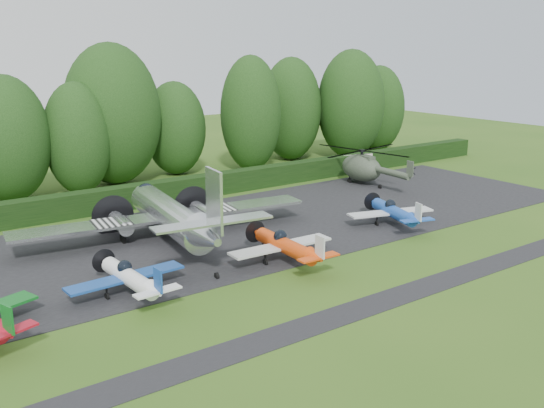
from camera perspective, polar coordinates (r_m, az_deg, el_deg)
ground at (r=36.98m, az=0.51°, el=-7.14°), size 160.00×160.00×0.00m
apron at (r=44.96m, az=-7.03°, el=-3.21°), size 70.00×18.00×0.01m
taxiway_verge at (r=32.73m, az=6.81°, el=-10.28°), size 70.00×2.00×0.00m
hedgerow at (r=54.52m, az=-12.61°, el=-0.25°), size 90.00×1.60×2.00m
transport_plane at (r=43.80m, az=-9.37°, el=-1.11°), size 21.92×16.81×7.03m
light_plane_white at (r=35.32m, az=-13.27°, el=-6.71°), size 6.93×7.29×2.66m
light_plane_orange at (r=39.41m, az=1.26°, el=-3.91°), size 7.37×7.75×2.83m
light_plane_blue at (r=48.38m, az=11.37°, el=-0.71°), size 7.03×7.39×2.70m
helicopter at (r=62.41m, az=8.47°, el=3.61°), size 10.91×12.77×3.51m
sign_board at (r=67.96m, az=8.10°, el=4.09°), size 3.59×0.13×2.02m
tree_0 at (r=58.89m, az=-23.71°, el=5.61°), size 7.58×7.58×11.38m
tree_1 at (r=63.09m, az=-14.79°, el=8.15°), size 9.63×9.63×14.10m
tree_2 at (r=77.07m, az=1.51°, el=8.86°), size 6.17×6.17×11.75m
tree_3 at (r=76.11m, az=7.42°, el=9.27°), size 8.22×8.22×13.33m
tree_4 at (r=59.84m, az=-17.86°, el=5.87°), size 6.18×6.18×10.57m
tree_5 at (r=66.69m, az=-9.12°, el=7.04°), size 6.63×6.63×10.08m
tree_9 at (r=82.01m, az=9.93°, el=8.83°), size 6.96×6.96×11.23m
tree_10 at (r=67.86m, az=-2.01°, el=8.49°), size 6.76×6.76×12.78m
tree_11 at (r=74.43m, az=1.80°, el=8.92°), size 7.40×7.40×12.43m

